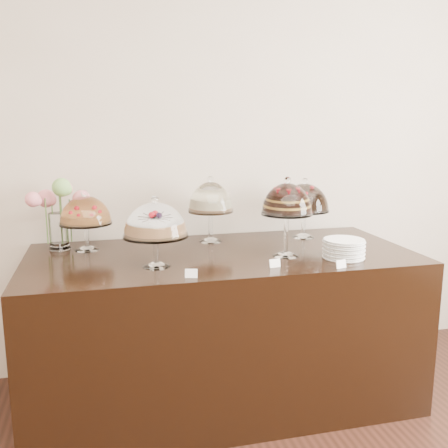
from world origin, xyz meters
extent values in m
cube|color=#C2B29C|center=(0.00, 3.00, 1.50)|extent=(5.00, 0.04, 3.00)
cube|color=black|center=(-0.18, 2.45, 0.45)|extent=(2.20, 1.00, 0.90)
cone|color=white|center=(-0.58, 2.26, 0.91)|extent=(0.15, 0.15, 0.02)
cylinder|color=white|center=(-0.58, 2.26, 0.99)|extent=(0.03, 0.03, 0.13)
cylinder|color=white|center=(-0.58, 2.26, 1.07)|extent=(0.34, 0.34, 0.01)
cylinder|color=tan|center=(-0.58, 2.26, 1.10)|extent=(0.26, 0.26, 0.06)
sphere|color=red|center=(-0.51, 2.28, 1.14)|extent=(0.02, 0.02, 0.02)
sphere|color=red|center=(-0.63, 2.31, 1.14)|extent=(0.02, 0.02, 0.02)
sphere|color=red|center=(-0.59, 2.19, 1.14)|extent=(0.02, 0.02, 0.02)
sphere|color=white|center=(-0.58, 2.26, 1.25)|extent=(0.04, 0.04, 0.04)
cone|color=white|center=(0.15, 2.30, 0.91)|extent=(0.15, 0.15, 0.02)
cylinder|color=white|center=(0.15, 2.30, 1.03)|extent=(0.03, 0.03, 0.21)
cylinder|color=white|center=(0.15, 2.30, 1.14)|extent=(0.29, 0.29, 0.01)
cylinder|color=black|center=(0.15, 2.30, 1.20)|extent=(0.21, 0.21, 0.10)
sphere|color=red|center=(0.21, 2.32, 1.26)|extent=(0.02, 0.02, 0.02)
sphere|color=red|center=(0.17, 2.36, 1.26)|extent=(0.02, 0.02, 0.02)
sphere|color=red|center=(0.11, 2.34, 1.26)|extent=(0.02, 0.02, 0.02)
sphere|color=red|center=(0.10, 2.29, 1.26)|extent=(0.02, 0.02, 0.02)
sphere|color=red|center=(0.14, 2.25, 1.26)|extent=(0.02, 0.02, 0.02)
sphere|color=red|center=(0.20, 2.26, 1.26)|extent=(0.02, 0.02, 0.02)
sphere|color=white|center=(0.15, 2.30, 1.33)|extent=(0.04, 0.04, 0.04)
cone|color=white|center=(-0.18, 2.75, 0.91)|extent=(0.15, 0.15, 0.02)
cylinder|color=white|center=(-0.18, 2.75, 1.01)|extent=(0.03, 0.03, 0.17)
cylinder|color=white|center=(-0.18, 2.75, 1.10)|extent=(0.28, 0.28, 0.01)
cylinder|color=beige|center=(-0.18, 2.75, 1.14)|extent=(0.22, 0.22, 0.07)
sphere|color=white|center=(-0.18, 2.75, 1.29)|extent=(0.04, 0.04, 0.04)
cone|color=white|center=(0.44, 2.72, 0.91)|extent=(0.15, 0.15, 0.02)
cylinder|color=white|center=(0.44, 2.72, 1.00)|extent=(0.03, 0.03, 0.15)
cylinder|color=white|center=(0.44, 2.72, 1.08)|extent=(0.32, 0.32, 0.01)
cylinder|color=black|center=(0.44, 2.72, 1.13)|extent=(0.25, 0.25, 0.09)
sphere|color=red|center=(0.50, 2.74, 1.19)|extent=(0.02, 0.02, 0.02)
sphere|color=red|center=(0.38, 2.77, 1.19)|extent=(0.02, 0.02, 0.02)
sphere|color=red|center=(0.42, 2.65, 1.19)|extent=(0.02, 0.02, 0.02)
sphere|color=white|center=(0.44, 2.72, 1.27)|extent=(0.04, 0.04, 0.04)
cone|color=white|center=(-0.94, 2.71, 0.91)|extent=(0.15, 0.15, 0.02)
cylinder|color=white|center=(-0.94, 2.71, 0.99)|extent=(0.03, 0.03, 0.13)
cylinder|color=white|center=(-0.94, 2.71, 1.06)|extent=(0.30, 0.30, 0.01)
cylinder|color=#CB813B|center=(-0.94, 2.71, 1.09)|extent=(0.26, 0.26, 0.04)
sphere|color=red|center=(-0.87, 2.73, 1.12)|extent=(0.02, 0.02, 0.02)
sphere|color=red|center=(-0.92, 2.78, 1.12)|extent=(0.02, 0.02, 0.02)
sphere|color=red|center=(-0.99, 2.76, 1.12)|extent=(0.02, 0.02, 0.02)
sphere|color=red|center=(-1.00, 2.69, 1.12)|extent=(0.02, 0.02, 0.02)
sphere|color=red|center=(-0.95, 2.64, 1.12)|extent=(0.02, 0.02, 0.02)
sphere|color=red|center=(-0.88, 2.66, 1.12)|extent=(0.02, 0.02, 0.02)
sphere|color=white|center=(-0.94, 2.71, 1.24)|extent=(0.04, 0.04, 0.04)
cylinder|color=white|center=(-1.09, 2.78, 1.01)|extent=(0.11, 0.11, 0.22)
cylinder|color=#476B2D|center=(-1.03, 2.78, 1.07)|extent=(0.01, 0.01, 0.25)
sphere|color=pink|center=(-0.96, 2.78, 1.19)|extent=(0.10, 0.10, 0.10)
cylinder|color=#476B2D|center=(-1.08, 2.81, 1.10)|extent=(0.01, 0.01, 0.32)
sphere|color=pink|center=(-1.06, 2.85, 1.26)|extent=(0.10, 0.10, 0.10)
cylinder|color=#476B2D|center=(-1.13, 2.80, 1.07)|extent=(0.01, 0.01, 0.26)
sphere|color=pink|center=(-1.16, 2.81, 1.20)|extent=(0.11, 0.11, 0.11)
cylinder|color=#476B2D|center=(-1.16, 2.75, 1.08)|extent=(0.01, 0.01, 0.27)
sphere|color=pink|center=(-1.22, 2.72, 1.21)|extent=(0.09, 0.09, 0.09)
cylinder|color=#476B2D|center=(-1.08, 2.74, 1.11)|extent=(0.01, 0.01, 0.34)
sphere|color=#72A650|center=(-1.06, 2.71, 1.28)|extent=(0.11, 0.11, 0.11)
cylinder|color=white|center=(0.45, 2.18, 0.90)|extent=(0.23, 0.23, 0.01)
cylinder|color=white|center=(0.45, 2.18, 0.92)|extent=(0.22, 0.22, 0.01)
cylinder|color=white|center=(0.45, 2.18, 0.93)|extent=(0.23, 0.23, 0.01)
cylinder|color=white|center=(0.45, 2.18, 0.94)|extent=(0.22, 0.22, 0.01)
cylinder|color=white|center=(0.45, 2.18, 0.95)|extent=(0.23, 0.23, 0.01)
cylinder|color=white|center=(0.45, 2.18, 0.96)|extent=(0.22, 0.22, 0.01)
cylinder|color=white|center=(0.45, 2.18, 0.97)|extent=(0.23, 0.23, 0.01)
cylinder|color=white|center=(0.45, 2.18, 0.98)|extent=(0.22, 0.22, 0.01)
cylinder|color=white|center=(0.45, 2.18, 0.99)|extent=(0.23, 0.23, 0.01)
cylinder|color=white|center=(0.45, 2.18, 1.00)|extent=(0.22, 0.22, 0.01)
cube|color=white|center=(-0.44, 2.02, 0.92)|extent=(0.06, 0.03, 0.04)
cube|color=white|center=(0.34, 2.00, 0.92)|extent=(0.06, 0.03, 0.04)
cube|color=white|center=(0.02, 2.10, 0.92)|extent=(0.06, 0.02, 0.04)
camera|label=1|loc=(-0.83, -0.26, 1.63)|focal=40.00mm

